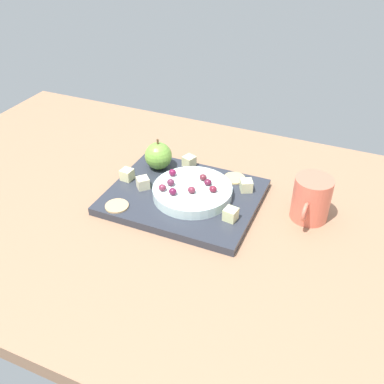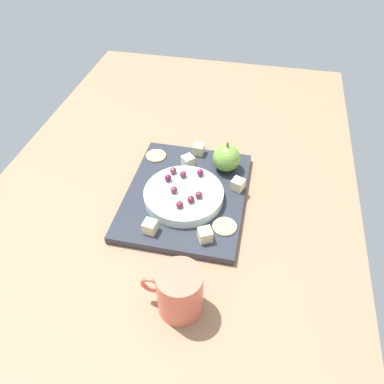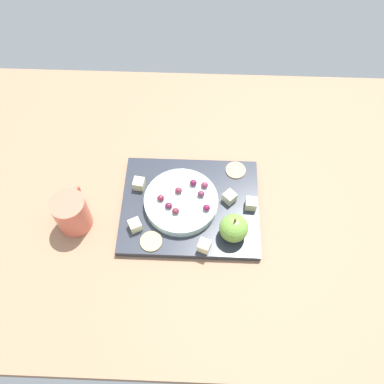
# 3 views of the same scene
# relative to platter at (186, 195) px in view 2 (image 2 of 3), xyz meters

# --- Properties ---
(table) EXTENTS (1.41, 0.85, 0.03)m
(table) POSITION_rel_platter_xyz_m (-0.01, -0.04, -0.03)
(table) COLOR #956D51
(table) RESTS_ON ground
(platter) EXTENTS (0.33, 0.26, 0.02)m
(platter) POSITION_rel_platter_xyz_m (0.00, 0.00, 0.00)
(platter) COLOR #2B2F39
(platter) RESTS_ON table
(serving_dish) EXTENTS (0.18, 0.18, 0.02)m
(serving_dish) POSITION_rel_platter_xyz_m (0.02, -0.00, 0.02)
(serving_dish) COLOR silver
(serving_dish) RESTS_ON platter
(apple_whole) EXTENTS (0.07, 0.07, 0.07)m
(apple_whole) POSITION_rel_platter_xyz_m (-0.10, 0.08, 0.04)
(apple_whole) COLOR #6FA43C
(apple_whole) RESTS_ON platter
(apple_stem) EXTENTS (0.01, 0.01, 0.01)m
(apple_stem) POSITION_rel_platter_xyz_m (-0.10, 0.08, 0.08)
(apple_stem) COLOR brown
(apple_stem) RESTS_ON apple_whole
(cheese_cube_0) EXTENTS (0.04, 0.04, 0.03)m
(cheese_cube_0) POSITION_rel_platter_xyz_m (-0.09, -0.02, 0.02)
(cheese_cube_0) COLOR beige
(cheese_cube_0) RESTS_ON platter
(cheese_cube_1) EXTENTS (0.03, 0.03, 0.03)m
(cheese_cube_1) POSITION_rel_platter_xyz_m (-0.14, 0.00, 0.02)
(cheese_cube_1) COLOR beige
(cheese_cube_1) RESTS_ON platter
(cheese_cube_2) EXTENTS (0.04, 0.04, 0.03)m
(cheese_cube_2) POSITION_rel_platter_xyz_m (0.12, 0.07, 0.02)
(cheese_cube_2) COLOR beige
(cheese_cube_2) RESTS_ON platter
(cheese_cube_3) EXTENTS (0.03, 0.03, 0.03)m
(cheese_cube_3) POSITION_rel_platter_xyz_m (0.13, -0.05, 0.02)
(cheese_cube_3) COLOR beige
(cheese_cube_3) RESTS_ON platter
(cheese_cube_4) EXTENTS (0.03, 0.03, 0.03)m
(cheese_cube_4) POSITION_rel_platter_xyz_m (-0.04, 0.11, 0.02)
(cheese_cube_4) COLOR beige
(cheese_cube_4) RESTS_ON platter
(cracker_0) EXTENTS (0.05, 0.05, 0.00)m
(cracker_0) POSITION_rel_platter_xyz_m (-0.11, -0.10, 0.01)
(cracker_0) COLOR tan
(cracker_0) RESTS_ON platter
(cracker_1) EXTENTS (0.05, 0.05, 0.00)m
(cracker_1) POSITION_rel_platter_xyz_m (0.09, 0.10, 0.01)
(cracker_1) COLOR tan
(cracker_1) RESTS_ON platter
(grape_0) EXTENTS (0.02, 0.02, 0.01)m
(grape_0) POSITION_rel_platter_xyz_m (0.05, 0.02, 0.04)
(grape_0) COLOR maroon
(grape_0) RESTS_ON serving_dish
(grape_1) EXTENTS (0.02, 0.02, 0.01)m
(grape_1) POSITION_rel_platter_xyz_m (0.03, 0.04, 0.04)
(grape_1) COLOR maroon
(grape_1) RESTS_ON serving_dish
(grape_2) EXTENTS (0.02, 0.02, 0.01)m
(grape_2) POSITION_rel_platter_xyz_m (-0.03, -0.03, 0.04)
(grape_2) COLOR maroon
(grape_2) RESTS_ON serving_dish
(grape_3) EXTENTS (0.02, 0.02, 0.02)m
(grape_3) POSITION_rel_platter_xyz_m (-0.01, -0.04, 0.04)
(grape_3) COLOR #601738
(grape_3) RESTS_ON serving_dish
(grape_4) EXTENTS (0.02, 0.02, 0.02)m
(grape_4) POSITION_rel_platter_xyz_m (-0.03, -0.01, 0.04)
(grape_4) COLOR #5F2640
(grape_4) RESTS_ON serving_dish
(grape_5) EXTENTS (0.02, 0.02, 0.01)m
(grape_5) POSITION_rel_platter_xyz_m (0.03, -0.02, 0.04)
(grape_5) COLOR maroon
(grape_5) RESTS_ON serving_dish
(grape_6) EXTENTS (0.02, 0.02, 0.01)m
(grape_6) POSITION_rel_platter_xyz_m (0.07, 0.00, 0.04)
(grape_6) COLOR maroon
(grape_6) RESTS_ON serving_dish
(grape_7) EXTENTS (0.02, 0.02, 0.02)m
(grape_7) POSITION_rel_platter_xyz_m (-0.04, 0.03, 0.04)
(grape_7) COLOR maroon
(grape_7) RESTS_ON serving_dish
(cup) EXTENTS (0.08, 0.11, 0.10)m
(cup) POSITION_rel_platter_xyz_m (0.27, 0.05, 0.04)
(cup) COLOR #DD6851
(cup) RESTS_ON table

